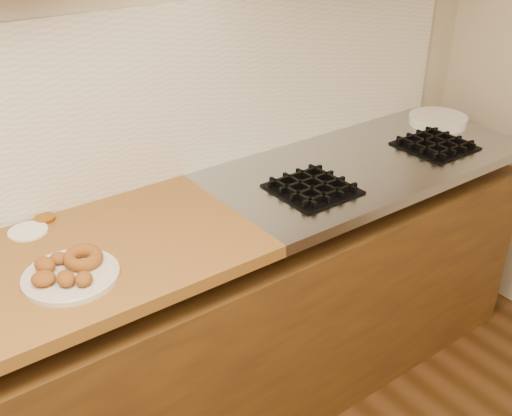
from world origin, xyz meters
name	(u,v)px	position (x,y,z in m)	size (l,w,h in m)	color
wall_back	(18,75)	(0.00, 2.00, 1.35)	(4.00, 0.02, 2.70)	tan
base_cabinet	(104,386)	(0.00, 1.69, 0.39)	(3.60, 0.60, 0.77)	#5B3A13
stovetop	(367,163)	(1.15, 1.69, 0.88)	(1.30, 0.62, 0.04)	#9EA0A5
backsplash	(29,125)	(0.00, 1.99, 1.20)	(3.60, 0.02, 0.60)	beige
burner_grates	(378,164)	(1.13, 1.61, 0.91)	(0.91, 0.26, 0.03)	black
donut_plate	(71,276)	(-0.07, 1.59, 0.91)	(0.26, 0.26, 0.01)	beige
ring_donut	(83,258)	(-0.02, 1.62, 0.93)	(0.11, 0.11, 0.04)	#8F5516
fried_dough_chunks	(57,272)	(-0.10, 1.59, 0.93)	(0.16, 0.20, 0.04)	#8F5516
tub_lid	(28,231)	(-0.08, 1.90, 0.90)	(0.12, 0.12, 0.01)	white
brass_jar_lid	(45,218)	(-0.02, 1.95, 0.91)	(0.06, 0.06, 0.01)	#A8691E
plate_stack	(438,120)	(1.67, 1.77, 0.92)	(0.25, 0.25, 0.04)	silver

